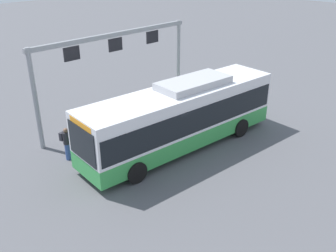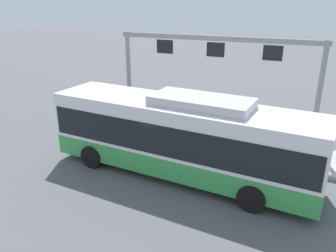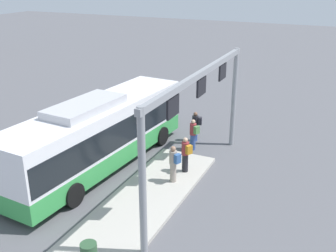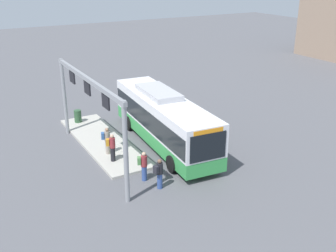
% 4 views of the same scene
% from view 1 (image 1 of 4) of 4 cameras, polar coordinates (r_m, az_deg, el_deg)
% --- Properties ---
extents(ground_plane, '(120.00, 120.00, 0.00)m').
position_cam_1_polar(ground_plane, '(19.72, 1.88, -3.06)').
color(ground_plane, '#56565B').
extents(platform_curb, '(10.00, 2.80, 0.16)m').
position_cam_1_polar(platform_curb, '(23.20, -0.42, 1.73)').
color(platform_curb, '#B2ADA3').
rests_on(platform_curb, ground).
extents(bus_main, '(11.14, 3.38, 3.46)m').
position_cam_1_polar(bus_main, '(18.92, 1.97, 1.77)').
color(bus_main, green).
rests_on(bus_main, ground).
extents(person_boarding, '(0.43, 0.58, 1.67)m').
position_cam_1_polar(person_boarding, '(18.79, -14.97, -2.44)').
color(person_boarding, '#334C8C').
rests_on(person_boarding, ground).
extents(person_waiting_near, '(0.50, 0.60, 1.67)m').
position_cam_1_polar(person_waiting_near, '(19.55, -12.53, -1.03)').
color(person_waiting_near, '#334C8C').
rests_on(person_waiting_near, ground).
extents(person_waiting_mid, '(0.47, 0.60, 1.67)m').
position_cam_1_polar(person_waiting_mid, '(21.91, -5.12, 2.91)').
color(person_waiting_mid, gray).
rests_on(person_waiting_mid, platform_curb).
extents(person_waiting_far, '(0.52, 0.60, 1.67)m').
position_cam_1_polar(person_waiting_far, '(21.38, -7.52, 2.20)').
color(person_waiting_far, black).
rests_on(person_waiting_far, platform_curb).
extents(platform_sign_gantry, '(10.42, 0.24, 5.20)m').
position_cam_1_polar(platform_sign_gantry, '(21.65, -7.78, 10.22)').
color(platform_sign_gantry, gray).
rests_on(platform_sign_gantry, ground).
extents(trash_bin, '(0.52, 0.52, 0.90)m').
position_cam_1_polar(trash_bin, '(26.01, 5.45, 5.54)').
color(trash_bin, '#2D5133').
rests_on(trash_bin, platform_curb).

